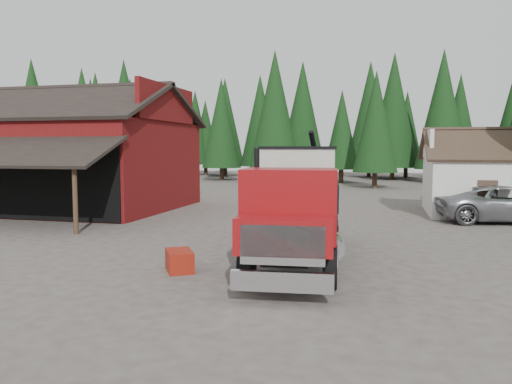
# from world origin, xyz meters

# --- Properties ---
(ground) EXTENTS (120.00, 120.00, 0.00)m
(ground) POSITION_xyz_m (0.00, 0.00, 0.00)
(ground) COLOR #463D37
(ground) RESTS_ON ground
(red_barn) EXTENTS (12.80, 13.63, 7.18)m
(red_barn) POSITION_xyz_m (-11.00, 9.90, 2.69)
(red_barn) COLOR maroon
(red_barn) RESTS_ON ground
(farmhouse) EXTENTS (8.60, 6.42, 4.65)m
(farmhouse) POSITION_xyz_m (13.00, 13.00, 1.67)
(farmhouse) COLOR silver
(farmhouse) RESTS_ON ground
(conifer_backdrop) EXTENTS (76.00, 16.00, 16.00)m
(conifer_backdrop) POSITION_xyz_m (0.00, 42.00, 0.00)
(conifer_backdrop) COLOR black
(conifer_backdrop) RESTS_ON ground
(near_pine_a) EXTENTS (4.40, 4.40, 11.40)m
(near_pine_a) POSITION_xyz_m (-22.00, 28.00, 6.39)
(near_pine_a) COLOR #382619
(near_pine_a) RESTS_ON ground
(near_pine_b) EXTENTS (3.96, 3.96, 10.40)m
(near_pine_b) POSITION_xyz_m (6.00, 30.00, 5.89)
(near_pine_b) COLOR #382619
(near_pine_b) RESTS_ON ground
(near_pine_d) EXTENTS (5.28, 5.28, 13.40)m
(near_pine_d) POSITION_xyz_m (-4.00, 34.00, 7.39)
(near_pine_d) COLOR #382619
(near_pine_d) RESTS_ON ground
(feed_truck) EXTENTS (3.36, 9.37, 4.15)m
(feed_truck) POSITION_xyz_m (4.00, -0.50, 1.94)
(feed_truck) COLOR black
(feed_truck) RESTS_ON ground
(silver_car) EXTENTS (6.73, 3.93, 1.76)m
(silver_car) POSITION_xyz_m (12.30, 10.00, 0.88)
(silver_car) COLOR #93959A
(silver_car) RESTS_ON ground
(equip_box) EXTENTS (1.17, 1.30, 0.60)m
(equip_box) POSITION_xyz_m (0.97, -2.67, 0.30)
(equip_box) COLOR maroon
(equip_box) RESTS_ON ground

